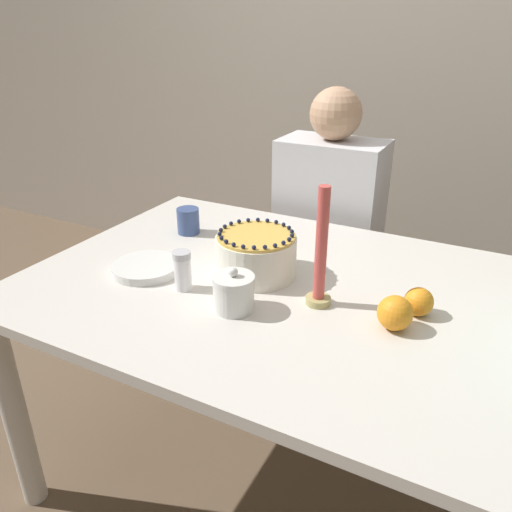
{
  "coord_description": "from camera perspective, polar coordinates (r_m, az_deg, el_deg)",
  "views": [
    {
      "loc": [
        0.54,
        -1.1,
        1.37
      ],
      "look_at": [
        -0.05,
        0.02,
        0.78
      ],
      "focal_mm": 35.0,
      "sensor_mm": 36.0,
      "label": 1
    }
  ],
  "objects": [
    {
      "name": "person_man_blue_shirt",
      "position": [
        2.09,
        8.07,
        0.27
      ],
      "size": [
        0.4,
        0.34,
        1.17
      ],
      "rotation": [
        0.0,
        0.0,
        3.14
      ],
      "color": "#595960",
      "rests_on": "ground_plane"
    },
    {
      "name": "dining_table",
      "position": [
        1.44,
        1.41,
        -6.63
      ],
      "size": [
        1.33,
        0.99,
        0.72
      ],
      "color": "beige",
      "rests_on": "ground_plane"
    },
    {
      "name": "candle",
      "position": [
        1.23,
        7.39,
        -0.19
      ],
      "size": [
        0.06,
        0.06,
        0.31
      ],
      "color": "tan",
      "rests_on": "dining_table"
    },
    {
      "name": "orange_fruit_0",
      "position": [
        1.2,
        15.59,
        -6.29
      ],
      "size": [
        0.08,
        0.08,
        0.08
      ],
      "color": "orange",
      "rests_on": "dining_table"
    },
    {
      "name": "sugar_shaker",
      "position": [
        1.34,
        -8.38,
        -1.62
      ],
      "size": [
        0.05,
        0.05,
        0.11
      ],
      "color": "white",
      "rests_on": "dining_table"
    },
    {
      "name": "orange_fruit_1",
      "position": [
        1.28,
        18.1,
        -4.99
      ],
      "size": [
        0.07,
        0.07,
        0.07
      ],
      "color": "orange",
      "rests_on": "dining_table"
    },
    {
      "name": "cup",
      "position": [
        1.71,
        -7.75,
        4.01
      ],
      "size": [
        0.08,
        0.08,
        0.09
      ],
      "color": "#384C7F",
      "rests_on": "dining_table"
    },
    {
      "name": "cake",
      "position": [
        1.4,
        0.0,
        0.15
      ],
      "size": [
        0.23,
        0.23,
        0.13
      ],
      "color": "white",
      "rests_on": "dining_table"
    },
    {
      "name": "wall_behind",
      "position": [
        2.56,
        16.8,
        22.51
      ],
      "size": [
        8.0,
        0.05,
        2.6
      ],
      "color": "#ADA393",
      "rests_on": "ground_plane"
    },
    {
      "name": "plate_stack",
      "position": [
        1.47,
        -12.45,
        -1.29
      ],
      "size": [
        0.19,
        0.19,
        0.02
      ],
      "color": "silver",
      "rests_on": "dining_table"
    },
    {
      "name": "ground_plane",
      "position": [
        1.84,
        1.19,
        -23.14
      ],
      "size": [
        12.0,
        12.0,
        0.0
      ],
      "primitive_type": "plane",
      "color": "brown"
    },
    {
      "name": "sugar_bowl",
      "position": [
        1.23,
        -2.57,
        -4.18
      ],
      "size": [
        0.11,
        0.11,
        0.12
      ],
      "color": "silver",
      "rests_on": "dining_table"
    }
  ]
}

